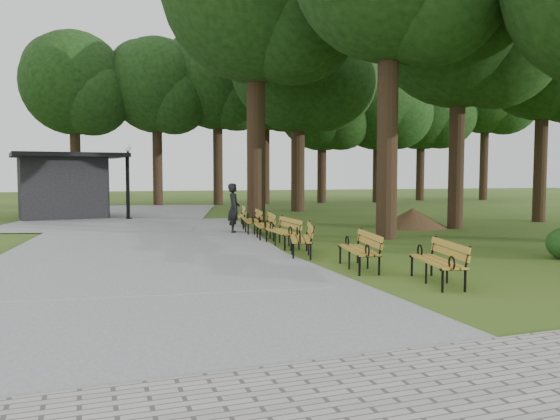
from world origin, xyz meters
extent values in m
plane|color=#355317|center=(0.00, 0.00, 0.00)|extent=(100.00, 100.00, 0.00)
cube|color=gray|center=(-4.00, 3.00, 0.03)|extent=(12.00, 38.00, 0.06)
cube|color=#9E9991|center=(-1.50, -10.50, 0.00)|extent=(8.27, 3.82, 0.02)
imported|color=black|center=(-0.74, 4.83, 0.91)|extent=(0.53, 0.72, 1.82)
cylinder|color=black|center=(-4.59, 11.60, 1.62)|extent=(0.10, 0.10, 3.23)
sphere|color=white|center=(-4.59, 11.60, 3.33)|extent=(0.32, 0.32, 0.32)
cone|color=#47301C|center=(6.54, 5.23, 0.39)|extent=(2.39, 2.39, 0.78)
cylinder|color=black|center=(3.99, 2.10, 4.15)|extent=(0.70, 0.70, 8.30)
cylinder|color=black|center=(8.06, 4.61, 3.68)|extent=(0.60, 0.60, 7.37)
sphere|color=black|center=(8.06, 4.61, 8.06)|extent=(6.65, 6.65, 6.65)
cylinder|color=black|center=(0.91, 9.02, 4.65)|extent=(0.80, 0.80, 9.31)
cylinder|color=black|center=(4.51, 15.15, 3.78)|extent=(0.76, 0.76, 7.55)
sphere|color=black|center=(4.51, 15.15, 8.26)|extent=(7.64, 7.64, 7.64)
cylinder|color=black|center=(13.29, 6.34, 3.31)|extent=(0.56, 0.56, 6.61)
sphere|color=black|center=(13.29, 6.34, 7.23)|extent=(5.47, 5.47, 5.47)
camera|label=1|loc=(-3.84, -15.12, 2.26)|focal=35.78mm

